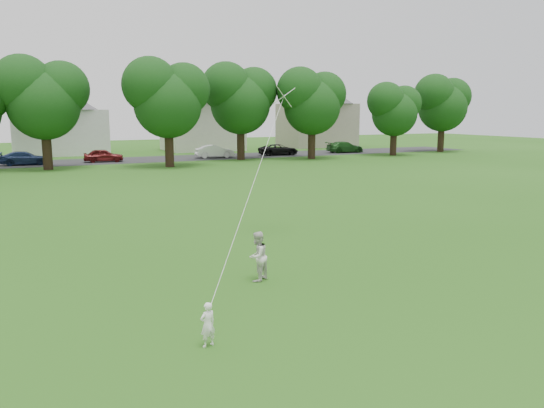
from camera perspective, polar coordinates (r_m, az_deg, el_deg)
name	(u,v)px	position (r m, az deg, el deg)	size (l,w,h in m)	color
ground	(266,330)	(11.45, -0.67, -13.41)	(160.00, 160.00, 0.00)	#245613
street	(70,162)	(51.92, -20.88, 4.21)	(90.00, 7.00, 0.01)	#2D2D30
toddler	(208,324)	(10.64, -6.94, -12.74)	(0.33, 0.22, 0.90)	white
older_boy	(257,256)	(14.38, -1.57, -5.66)	(0.66, 0.52, 1.36)	silver
kite	(257,173)	(14.72, -1.61, 3.40)	(3.35, 4.58, 10.84)	white
tree_row	(70,92)	(45.57, -20.89, 11.19)	(83.76, 9.34, 10.56)	black
parked_cars	(98,156)	(51.13, -18.22, 4.97)	(63.75, 2.46, 1.27)	black
house_row	(61,107)	(61.71, -21.79, 9.65)	(77.26, 13.64, 10.34)	silver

